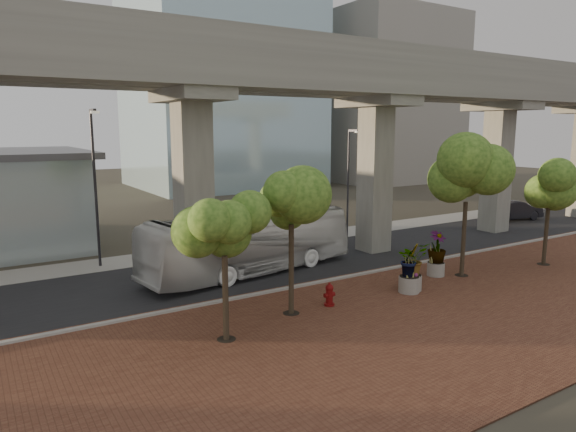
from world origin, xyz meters
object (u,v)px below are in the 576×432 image
transit_bus (250,243)px  parked_car (513,210)px  planter_front (412,261)px  fire_hydrant (329,295)px

transit_bus → parked_car: size_ratio=2.34×
parked_car → planter_front: size_ratio=2.24×
fire_hydrant → planter_front: size_ratio=0.44×
parked_car → planter_front: bearing=123.0°
planter_front → fire_hydrant: bearing=175.8°
fire_hydrant → transit_bus: bearing=94.0°
fire_hydrant → planter_front: (4.64, -0.34, 0.92)m
transit_bus → planter_front: size_ratio=5.24×
planter_front → parked_car: bearing=23.5°
fire_hydrant → planter_front: bearing=-4.2°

